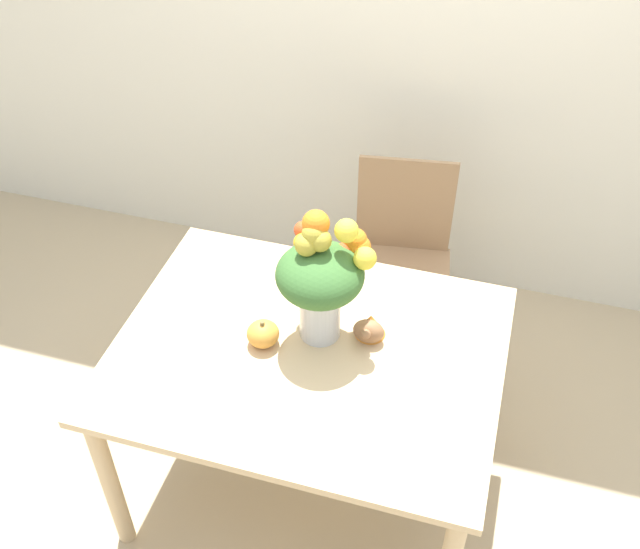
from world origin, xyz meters
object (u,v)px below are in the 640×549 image
flower_vase (322,277)px  dining_chair_near_window (400,263)px  turkey_figurine (370,327)px  pumpkin (263,334)px

flower_vase → dining_chair_near_window: bearing=79.5°
flower_vase → dining_chair_near_window: (0.13, 0.71, -0.50)m
flower_vase → turkey_figurine: (0.16, 0.02, -0.20)m
dining_chair_near_window → turkey_figurine: bearing=-96.4°
flower_vase → dining_chair_near_window: 0.88m
turkey_figurine → dining_chair_near_window: dining_chair_near_window is taller
pumpkin → turkey_figurine: pumpkin is taller
dining_chair_near_window → pumpkin: bearing=-118.5°
flower_vase → dining_chair_near_window: size_ratio=0.52×
pumpkin → dining_chair_near_window: (0.30, 0.82, -0.30)m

